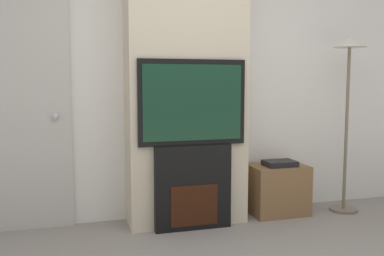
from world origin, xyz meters
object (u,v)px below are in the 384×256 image
(fireplace, at_px, (192,187))
(media_stand, at_px, (277,188))
(floor_lamp, at_px, (348,75))
(television, at_px, (192,102))

(fireplace, relative_size, media_stand, 1.37)
(fireplace, height_order, floor_lamp, floor_lamp)
(television, bearing_deg, fireplace, 90.00)
(television, bearing_deg, media_stand, 11.19)
(television, height_order, media_stand, television)
(fireplace, height_order, television, television)
(floor_lamp, distance_m, media_stand, 1.26)
(media_stand, bearing_deg, floor_lamp, -9.10)
(television, bearing_deg, floor_lamp, 2.61)
(fireplace, bearing_deg, media_stand, 11.07)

